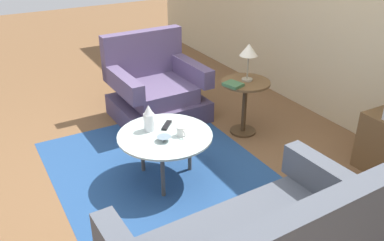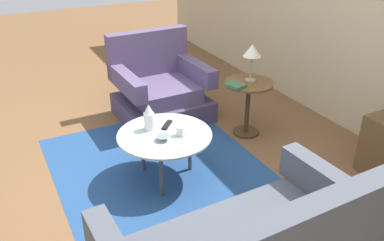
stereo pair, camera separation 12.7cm
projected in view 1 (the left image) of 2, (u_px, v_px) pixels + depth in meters
ground_plane at (175, 183)px, 3.76m from camera, size 16.00×16.00×0.00m
back_wall at (372, 7)px, 4.12m from camera, size 9.00×0.12×2.70m
area_rug at (166, 178)px, 3.83m from camera, size 2.49×1.88×0.00m
armchair at (156, 91)px, 4.87m from camera, size 0.91×1.01×0.96m
coffee_table at (165, 138)px, 3.64m from camera, size 0.84×0.84×0.46m
side_table at (245, 96)px, 4.43m from camera, size 0.52×0.52×0.60m
table_lamp at (249, 52)px, 4.23m from camera, size 0.19×0.19×0.40m
vase at (149, 118)px, 3.64m from camera, size 0.10×0.10×0.24m
mug at (181, 131)px, 3.58m from camera, size 0.12×0.08×0.08m
bowl at (164, 139)px, 3.51m from camera, size 0.12×0.12×0.04m
tv_remote_dark at (167, 125)px, 3.75m from camera, size 0.16×0.15×0.02m
book at (233, 85)px, 4.23m from camera, size 0.22×0.20×0.03m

